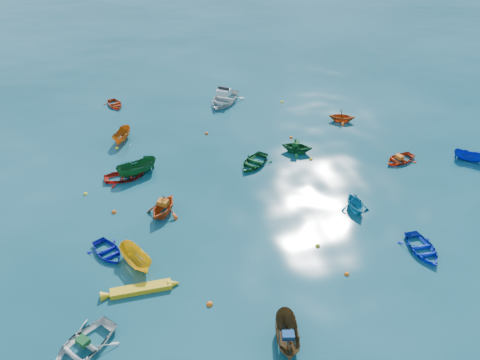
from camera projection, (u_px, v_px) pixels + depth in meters
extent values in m
plane|color=#093842|center=(259.00, 227.00, 30.70)|extent=(160.00, 160.00, 0.00)
imported|color=#0D0DA5|center=(108.00, 254.00, 28.56)|extent=(2.95, 3.29, 0.56)
imported|color=silver|center=(83.00, 349.00, 23.00)|extent=(4.40, 4.29, 0.75)
imported|color=brown|center=(287.00, 342.00, 23.32)|extent=(1.81, 3.24, 1.18)
imported|color=#0F2CC1|center=(422.00, 251.00, 28.76)|extent=(2.30, 3.14, 0.64)
imported|color=#C44412|center=(164.00, 213.00, 31.84)|extent=(3.54, 3.64, 1.46)
imported|color=yellow|center=(138.00, 265.00, 27.80)|extent=(2.34, 3.23, 1.17)
imported|color=#114B1F|center=(254.00, 165.00, 36.96)|extent=(3.85, 3.84, 0.66)
imported|color=teal|center=(354.00, 209.00, 32.28)|extent=(2.22, 2.52, 1.24)
imported|color=red|center=(125.00, 179.00, 35.32)|extent=(3.02, 2.17, 0.62)
imported|color=#BB5B11|center=(123.00, 141.00, 40.15)|extent=(2.12, 2.95, 1.07)
imported|color=#135227|center=(296.00, 152.00, 38.54)|extent=(3.25, 3.11, 1.32)
imported|color=red|center=(399.00, 161.00, 37.40)|extent=(3.26, 2.75, 0.58)
imported|color=#0D20A3|center=(468.00, 160.00, 37.47)|extent=(2.46, 2.29, 0.95)
imported|color=#B8330F|center=(115.00, 106.00, 45.84)|extent=(2.53, 2.99, 0.53)
imported|color=#C24A12|center=(341.00, 121.00, 43.08)|extent=(2.97, 2.81, 1.24)
imported|color=#104720|center=(138.00, 174.00, 35.82)|extent=(3.48, 2.33, 1.26)
imported|color=silver|center=(224.00, 102.00, 46.46)|extent=(5.37, 5.64, 1.55)
cube|color=#134E23|center=(83.00, 341.00, 22.77)|extent=(0.75, 0.77, 0.30)
cube|color=navy|center=(288.00, 335.00, 22.78)|extent=(0.69, 0.58, 0.29)
cube|color=#C36114|center=(163.00, 203.00, 31.37)|extent=(0.87, 0.82, 0.34)
cube|color=#134D1C|center=(296.00, 143.00, 38.10)|extent=(0.75, 0.81, 0.32)
cube|color=#D46015|center=(399.00, 157.00, 37.12)|extent=(0.59, 0.68, 0.28)
sphere|color=#FE610D|center=(210.00, 305.00, 25.31)|extent=(0.37, 0.37, 0.37)
sphere|color=gold|center=(318.00, 246.00, 29.15)|extent=(0.31, 0.31, 0.31)
sphere|color=#FF600D|center=(347.00, 274.00, 27.16)|extent=(0.31, 0.31, 0.31)
sphere|color=yellow|center=(86.00, 194.00, 33.68)|extent=(0.29, 0.29, 0.29)
sphere|color=#E1510C|center=(114.00, 212.00, 31.94)|extent=(0.34, 0.34, 0.34)
sphere|color=yellow|center=(311.00, 160.00, 37.59)|extent=(0.30, 0.30, 0.30)
sphere|color=#FF5B0D|center=(291.00, 138.00, 40.53)|extent=(0.30, 0.30, 0.30)
sphere|color=yellow|center=(117.00, 148.00, 39.04)|extent=(0.30, 0.30, 0.30)
sphere|color=#E1490C|center=(207.00, 134.00, 41.12)|extent=(0.33, 0.33, 0.33)
sphere|color=yellow|center=(282.00, 102.00, 46.50)|extent=(0.30, 0.30, 0.30)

